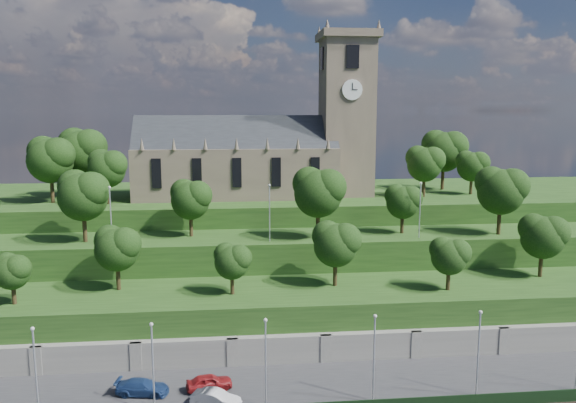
{
  "coord_description": "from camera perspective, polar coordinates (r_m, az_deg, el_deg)",
  "views": [
    {
      "loc": [
        -4.77,
        -45.13,
        28.77
      ],
      "look_at": [
        2.8,
        30.0,
        16.54
      ],
      "focal_mm": 35.0,
      "sensor_mm": 36.0,
      "label": 1
    }
  ],
  "objects": [
    {
      "name": "embankment_lower",
      "position": [
        67.99,
        -1.37,
        -12.17
      ],
      "size": [
        160.0,
        12.0,
        8.0
      ],
      "primitive_type": "cube",
      "color": "#1F4015",
      "rests_on": "ground"
    },
    {
      "name": "lamp_posts_upper",
      "position": [
        72.37,
        -1.89,
        -0.68
      ],
      "size": [
        40.36,
        0.36,
        7.51
      ],
      "color": "#B2B2B7",
      "rests_on": "embankment_upper"
    },
    {
      "name": "trees_lower",
      "position": [
        66.53,
        3.43,
        -4.58
      ],
      "size": [
        67.54,
        8.78,
        8.01
      ],
      "color": "black",
      "rests_on": "embankment_lower"
    },
    {
      "name": "car_left",
      "position": [
        57.67,
        -8.0,
        -17.71
      ],
      "size": [
        4.72,
        2.68,
        1.51
      ],
      "primitive_type": "imported",
      "rotation": [
        0.0,
        0.0,
        1.78
      ],
      "color": "maroon",
      "rests_on": "promenade"
    },
    {
      "name": "car_right",
      "position": [
        58.01,
        -14.57,
        -17.79
      ],
      "size": [
        5.3,
        2.81,
        1.46
      ],
      "primitive_type": "imported",
      "rotation": [
        0.0,
        0.0,
        1.42
      ],
      "color": "navy",
      "rests_on": "promenade"
    },
    {
      "name": "lamp_posts_promenade",
      "position": [
        52.5,
        -2.29,
        -15.47
      ],
      "size": [
        60.36,
        0.36,
        8.49
      ],
      "color": "#B2B2B7",
      "rests_on": "promenade"
    },
    {
      "name": "trees_hilltop",
      "position": [
        90.81,
        -5.09,
        4.69
      ],
      "size": [
        73.11,
        16.26,
        11.12
      ],
      "color": "black",
      "rests_on": "hilltop"
    },
    {
      "name": "retaining_wall",
      "position": [
        63.04,
        -0.93,
        -15.43
      ],
      "size": [
        160.0,
        2.1,
        5.0
      ],
      "color": "slate",
      "rests_on": "ground"
    },
    {
      "name": "hilltop",
      "position": [
        97.6,
        -2.82,
        -3.4
      ],
      "size": [
        160.0,
        32.0,
        15.0
      ],
      "primitive_type": "cube",
      "color": "#1F4015",
      "rests_on": "ground"
    },
    {
      "name": "church",
      "position": [
        91.5,
        -2.27,
        5.28
      ],
      "size": [
        38.6,
        12.35,
        27.6
      ],
      "color": "brown",
      "rests_on": "hilltop"
    },
    {
      "name": "car_middle",
      "position": [
        54.71,
        -7.35,
        -19.27
      ],
      "size": [
        4.85,
        3.23,
        1.51
      ],
      "primitive_type": "imported",
      "rotation": [
        0.0,
        0.0,
        1.18
      ],
      "color": "#AAA9AD",
      "rests_on": "promenade"
    },
    {
      "name": "trees_upper",
      "position": [
        74.31,
        1.07,
        0.91
      ],
      "size": [
        62.27,
        8.78,
        9.51
      ],
      "color": "black",
      "rests_on": "embankment_upper"
    },
    {
      "name": "promenade",
      "position": [
        58.38,
        -0.4,
        -19.2
      ],
      "size": [
        160.0,
        12.0,
        2.0
      ],
      "primitive_type": "cube",
      "color": "#2D2D30",
      "rests_on": "ground"
    },
    {
      "name": "embankment_upper",
      "position": [
        77.7,
        -2.0,
        -7.85
      ],
      "size": [
        160.0,
        10.0,
        12.0
      ],
      "primitive_type": "cube",
      "color": "#1F4015",
      "rests_on": "ground"
    }
  ]
}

